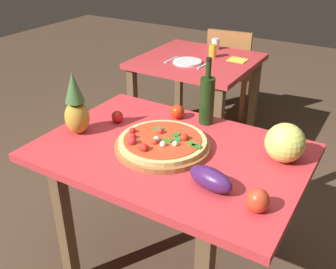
% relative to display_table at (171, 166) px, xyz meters
% --- Properties ---
extents(ground_plane, '(10.00, 10.00, 0.00)m').
position_rel_display_table_xyz_m(ground_plane, '(0.00, 0.00, -0.65)').
color(ground_plane, '#4C3828').
extents(display_table, '(1.23, 0.85, 0.74)m').
position_rel_display_table_xyz_m(display_table, '(0.00, 0.00, 0.00)').
color(display_table, brown).
rests_on(display_table, ground_plane).
extents(background_table, '(0.88, 0.84, 0.74)m').
position_rel_display_table_xyz_m(background_table, '(-0.54, 1.31, -0.02)').
color(background_table, brown).
rests_on(background_table, ground_plane).
extents(dining_chair, '(0.44, 0.44, 0.85)m').
position_rel_display_table_xyz_m(dining_chair, '(-0.51, 1.96, -0.17)').
color(dining_chair, '#965E33').
rests_on(dining_chair, ground_plane).
extents(pizza_board, '(0.45, 0.45, 0.02)m').
position_rel_display_table_xyz_m(pizza_board, '(-0.04, -0.01, 0.10)').
color(pizza_board, '#965E33').
rests_on(pizza_board, display_table).
extents(pizza, '(0.41, 0.41, 0.06)m').
position_rel_display_table_xyz_m(pizza, '(-0.04, -0.02, 0.13)').
color(pizza, '#DEB66D').
rests_on(pizza, pizza_board).
extents(wine_bottle, '(0.08, 0.08, 0.36)m').
position_rel_display_table_xyz_m(wine_bottle, '(0.02, 0.33, 0.23)').
color(wine_bottle, black).
rests_on(wine_bottle, display_table).
extents(pineapple_left, '(0.12, 0.12, 0.32)m').
position_rel_display_table_xyz_m(pineapple_left, '(-0.48, -0.10, 0.23)').
color(pineapple_left, '#AE8B2E').
rests_on(pineapple_left, display_table).
extents(melon, '(0.18, 0.18, 0.18)m').
position_rel_display_table_xyz_m(melon, '(0.48, 0.17, 0.18)').
color(melon, '#DBDC60').
rests_on(melon, display_table).
extents(bell_pepper, '(0.09, 0.09, 0.10)m').
position_rel_display_table_xyz_m(bell_pepper, '(0.50, -0.22, 0.14)').
color(bell_pepper, red).
rests_on(bell_pepper, display_table).
extents(eggplant, '(0.21, 0.13, 0.09)m').
position_rel_display_table_xyz_m(eggplant, '(0.29, -0.19, 0.14)').
color(eggplant, '#3F1B53').
rests_on(eggplant, display_table).
extents(tomato_near_board, '(0.08, 0.08, 0.08)m').
position_rel_display_table_xyz_m(tomato_near_board, '(-0.14, 0.30, 0.13)').
color(tomato_near_board, red).
rests_on(tomato_near_board, display_table).
extents(tomato_beside_pepper, '(0.06, 0.06, 0.06)m').
position_rel_display_table_xyz_m(tomato_beside_pepper, '(-0.39, 0.10, 0.12)').
color(tomato_beside_pepper, red).
rests_on(tomato_beside_pepper, display_table).
extents(drinking_glass_juice, '(0.06, 0.06, 0.10)m').
position_rel_display_table_xyz_m(drinking_glass_juice, '(-0.45, 1.41, 0.14)').
color(drinking_glass_juice, gold).
rests_on(drinking_glass_juice, background_table).
extents(drinking_glass_water, '(0.07, 0.07, 0.09)m').
position_rel_display_table_xyz_m(drinking_glass_water, '(-0.53, 1.63, 0.14)').
color(drinking_glass_water, silver).
rests_on(drinking_glass_water, background_table).
extents(dinner_plate, '(0.22, 0.22, 0.02)m').
position_rel_display_table_xyz_m(dinner_plate, '(-0.55, 1.18, 0.10)').
color(dinner_plate, white).
rests_on(dinner_plate, background_table).
extents(fork_utensil, '(0.03, 0.18, 0.01)m').
position_rel_display_table_xyz_m(fork_utensil, '(-0.69, 1.18, 0.10)').
color(fork_utensil, silver).
rests_on(fork_utensil, background_table).
extents(knife_utensil, '(0.03, 0.18, 0.01)m').
position_rel_display_table_xyz_m(knife_utensil, '(-0.41, 1.18, 0.10)').
color(knife_utensil, silver).
rests_on(knife_utensil, background_table).
extents(napkin_folded, '(0.14, 0.12, 0.01)m').
position_rel_display_table_xyz_m(napkin_folded, '(-0.25, 1.44, 0.10)').
color(napkin_folded, yellow).
rests_on(napkin_folded, background_table).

